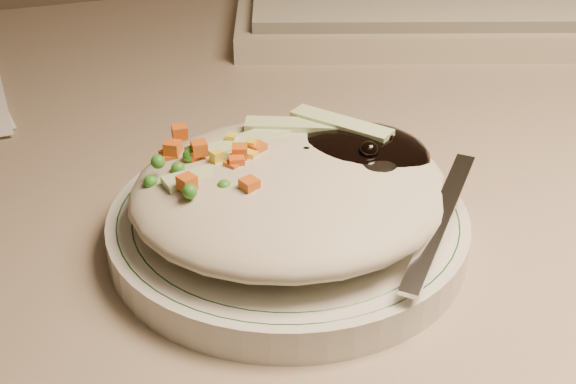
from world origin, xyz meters
name	(u,v)px	position (x,y,z in m)	size (l,w,h in m)	color
desk	(299,303)	(0.00, 1.38, 0.54)	(1.40, 0.70, 0.74)	gray
plate	(288,228)	(-0.07, 1.21, 0.75)	(0.22, 0.22, 0.02)	silver
plate_rim	(288,214)	(-0.07, 1.21, 0.76)	(0.21, 0.21, 0.00)	#144723
meal	(295,184)	(-0.06, 1.21, 0.78)	(0.21, 0.19, 0.05)	#B9B096
keyboard	(487,14)	(0.24, 1.51, 0.76)	(0.54, 0.32, 0.04)	#AAA18B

